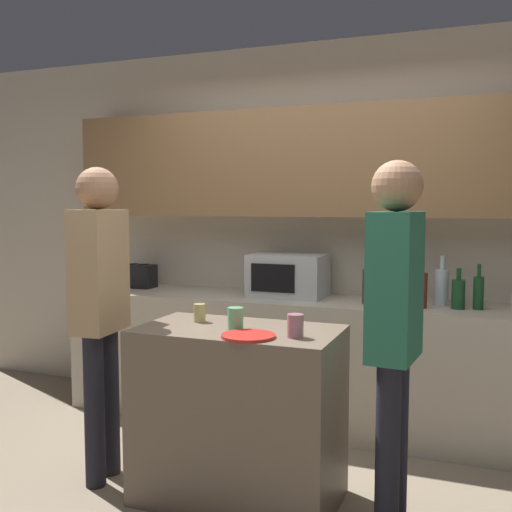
# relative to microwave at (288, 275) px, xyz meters

# --- Properties ---
(back_wall) EXTENTS (6.40, 0.40, 2.70)m
(back_wall) POSITION_rel_microwave_xyz_m (0.20, 0.21, 0.50)
(back_wall) COLOR beige
(back_wall) RESTS_ON ground_plane
(back_counter) EXTENTS (3.60, 0.62, 0.89)m
(back_counter) POSITION_rel_microwave_xyz_m (0.20, -0.06, -0.59)
(back_counter) COLOR #B7AD99
(back_counter) RESTS_ON ground_plane
(kitchen_island) EXTENTS (1.03, 0.58, 0.91)m
(kitchen_island) POSITION_rel_microwave_xyz_m (0.13, -1.22, -0.58)
(kitchen_island) COLOR brown
(kitchen_island) RESTS_ON ground_plane
(microwave) EXTENTS (0.52, 0.39, 0.30)m
(microwave) POSITION_rel_microwave_xyz_m (0.00, 0.00, 0.00)
(microwave) COLOR #B7BABC
(microwave) RESTS_ON back_counter
(toaster) EXTENTS (0.26, 0.16, 0.18)m
(toaster) POSITION_rel_microwave_xyz_m (-1.24, 0.00, -0.06)
(toaster) COLOR black
(toaster) RESTS_ON back_counter
(bottle_0) EXTENTS (0.07, 0.07, 0.31)m
(bottle_0) POSITION_rel_microwave_xyz_m (0.58, -0.12, -0.03)
(bottle_0) COLOR #472814
(bottle_0) RESTS_ON back_counter
(bottle_1) EXTENTS (0.07, 0.07, 0.33)m
(bottle_1) POSITION_rel_microwave_xyz_m (0.72, -0.01, -0.03)
(bottle_1) COLOR #194723
(bottle_1) RESTS_ON back_counter
(bottle_2) EXTENTS (0.06, 0.06, 0.29)m
(bottle_2) POSITION_rel_microwave_xyz_m (0.81, 0.01, -0.04)
(bottle_2) COLOR black
(bottle_2) RESTS_ON back_counter
(bottle_3) EXTENTS (0.06, 0.06, 0.31)m
(bottle_3) POSITION_rel_microwave_xyz_m (0.93, -0.15, -0.03)
(bottle_3) COLOR maroon
(bottle_3) RESTS_ON back_counter
(bottle_4) EXTENTS (0.08, 0.08, 0.32)m
(bottle_4) POSITION_rel_microwave_xyz_m (1.04, -0.01, -0.03)
(bottle_4) COLOR silver
(bottle_4) RESTS_ON back_counter
(bottle_5) EXTENTS (0.08, 0.08, 0.26)m
(bottle_5) POSITION_rel_microwave_xyz_m (1.15, -0.11, -0.05)
(bottle_5) COLOR #194723
(bottle_5) RESTS_ON back_counter
(bottle_6) EXTENTS (0.06, 0.06, 0.28)m
(bottle_6) POSITION_rel_microwave_xyz_m (1.26, -0.08, -0.04)
(bottle_6) COLOR #194723
(bottle_6) RESTS_ON back_counter
(plate_on_island) EXTENTS (0.26, 0.26, 0.01)m
(plate_on_island) POSITION_rel_microwave_xyz_m (0.26, -1.40, -0.12)
(plate_on_island) COLOR red
(plate_on_island) RESTS_ON kitchen_island
(cup_0) EXTENTS (0.08, 0.08, 0.11)m
(cup_0) POSITION_rel_microwave_xyz_m (0.47, -1.32, -0.07)
(cup_0) COLOR #9F6372
(cup_0) RESTS_ON kitchen_island
(cup_1) EXTENTS (0.06, 0.06, 0.10)m
(cup_1) POSITION_rel_microwave_xyz_m (-0.13, -1.14, -0.08)
(cup_1) COLOR tan
(cup_1) RESTS_ON kitchen_island
(cup_2) EXTENTS (0.08, 0.08, 0.11)m
(cup_2) POSITION_rel_microwave_xyz_m (0.13, -1.27, -0.07)
(cup_2) COLOR #62B57D
(cup_2) RESTS_ON kitchen_island
(person_left) EXTENTS (0.23, 0.36, 1.73)m
(person_left) POSITION_rel_microwave_xyz_m (0.92, -1.29, 0.00)
(person_left) COLOR black
(person_left) RESTS_ON ground_plane
(person_center) EXTENTS (0.23, 0.35, 1.74)m
(person_center) POSITION_rel_microwave_xyz_m (-0.66, -1.29, 0.01)
(person_center) COLOR black
(person_center) RESTS_ON ground_plane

